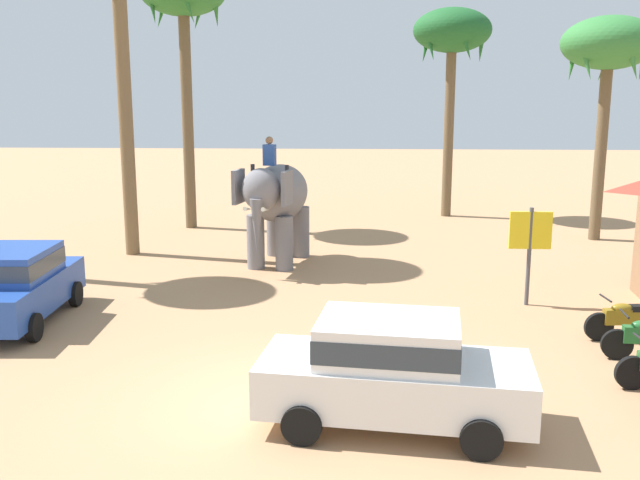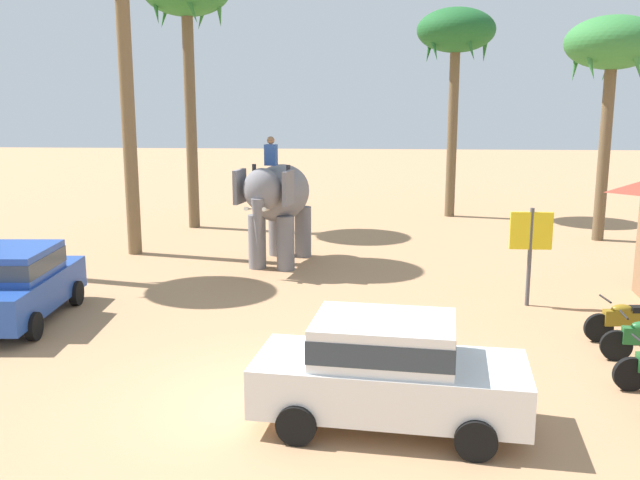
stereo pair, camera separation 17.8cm
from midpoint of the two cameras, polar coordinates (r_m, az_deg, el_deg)
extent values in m
plane|color=tan|center=(12.16, -3.16, -12.58)|extent=(120.00, 120.00, 0.00)
cube|color=white|center=(10.96, 6.16, -11.51)|extent=(4.27, 2.16, 0.76)
cube|color=white|center=(10.72, 5.70, -8.04)|extent=(2.26, 1.79, 0.64)
cube|color=#2D3842|center=(10.72, 5.70, -8.04)|extent=(2.29, 1.81, 0.35)
cylinder|color=black|center=(11.89, 12.70, -11.85)|extent=(0.62, 0.25, 0.60)
cylinder|color=black|center=(10.34, 13.04, -15.54)|extent=(0.62, 0.25, 0.60)
cylinder|color=black|center=(12.03, 0.27, -11.27)|extent=(0.62, 0.25, 0.60)
cylinder|color=black|center=(10.51, -1.42, -14.77)|extent=(0.62, 0.25, 0.60)
cube|color=#23479E|center=(17.15, -23.05, -3.91)|extent=(1.94, 4.19, 0.76)
cube|color=#23479E|center=(16.90, -23.36, -1.70)|extent=(1.68, 2.19, 0.64)
cube|color=#2D3842|center=(16.90, -23.36, -1.70)|extent=(1.70, 2.21, 0.35)
cylinder|color=black|center=(18.71, -23.83, -3.95)|extent=(0.22, 0.61, 0.60)
cylinder|color=black|center=(18.08, -18.89, -4.10)|extent=(0.22, 0.61, 0.60)
cylinder|color=black|center=(15.80, -21.91, -6.52)|extent=(0.22, 0.61, 0.60)
ellipsoid|color=slate|center=(21.30, -2.99, 3.86)|extent=(2.15, 3.34, 1.70)
cylinder|color=slate|center=(20.52, -2.56, -0.25)|extent=(0.52, 0.52, 1.60)
cylinder|color=slate|center=(20.79, -4.88, -0.13)|extent=(0.52, 0.52, 1.60)
cylinder|color=slate|center=(22.27, -1.16, 0.68)|extent=(0.52, 0.52, 1.60)
cylinder|color=slate|center=(22.52, -3.31, 0.78)|extent=(0.52, 0.52, 1.60)
ellipsoid|color=slate|center=(19.73, -4.42, 4.11)|extent=(1.27, 1.19, 1.20)
cube|color=slate|center=(19.59, -2.33, 4.24)|extent=(0.27, 0.81, 0.96)
cube|color=slate|center=(20.06, -6.29, 4.34)|extent=(0.27, 0.81, 0.96)
cone|color=slate|center=(19.46, -4.81, 1.03)|extent=(0.42, 0.42, 1.60)
cone|color=beige|center=(19.34, -4.06, 2.48)|extent=(0.22, 0.57, 0.21)
cone|color=beige|center=(19.51, -5.51, 2.53)|extent=(0.22, 0.57, 0.21)
cube|color=#2D519E|center=(20.37, -3.75, 6.90)|extent=(0.38, 0.30, 0.60)
sphere|color=#8E6647|center=(20.34, -3.77, 8.08)|extent=(0.22, 0.22, 0.22)
cylinder|color=#333338|center=(20.26, -2.33, 5.33)|extent=(0.12, 0.12, 0.55)
cylinder|color=#333338|center=(20.58, -5.11, 5.39)|extent=(0.12, 0.12, 0.55)
cylinder|color=black|center=(13.40, 24.25, -9.90)|extent=(0.60, 0.13, 0.60)
cylinder|color=black|center=(13.23, 24.83, -7.37)|extent=(0.07, 0.55, 0.04)
cylinder|color=black|center=(14.75, 23.23, -7.88)|extent=(0.61, 0.15, 0.60)
cylinder|color=black|center=(14.59, 23.76, -5.57)|extent=(0.08, 0.55, 0.04)
cylinder|color=black|center=(15.71, 21.98, -6.63)|extent=(0.61, 0.15, 0.60)
cube|color=olive|center=(15.89, 24.05, -5.76)|extent=(1.03, 0.28, 0.32)
ellipsoid|color=olive|center=(15.78, 23.60, -5.16)|extent=(0.46, 0.28, 0.20)
cylinder|color=black|center=(15.57, 22.46, -4.44)|extent=(0.08, 0.55, 0.04)
cylinder|color=brown|center=(26.54, 22.28, 7.02)|extent=(0.40, 0.40, 6.60)
ellipsoid|color=#337A38|center=(26.56, 22.87, 14.56)|extent=(3.20, 3.20, 1.80)
cone|color=#337A38|center=(27.73, 22.76, 13.35)|extent=(0.91, 0.57, 1.67)
cone|color=#337A38|center=(26.92, 20.28, 13.62)|extent=(0.73, 0.83, 1.69)
cone|color=#337A38|center=(25.57, 21.18, 13.71)|extent=(0.73, 0.83, 1.69)
cone|color=#337A38|center=(25.57, 24.42, 13.47)|extent=(0.91, 0.57, 1.67)
cylinder|color=brown|center=(30.30, 10.87, 8.93)|extent=(0.41, 0.41, 7.49)
ellipsoid|color=#1E5B28|center=(30.40, 11.16, 16.38)|extent=(3.20, 3.20, 1.80)
cone|color=#1E5B28|center=(30.53, 13.44, 15.32)|extent=(0.40, 0.92, 1.64)
cone|color=#1E5B28|center=(31.54, 11.55, 15.27)|extent=(0.91, 0.57, 1.67)
cone|color=#1E5B28|center=(30.96, 9.10, 15.43)|extent=(0.73, 0.83, 1.69)
cone|color=#1E5B28|center=(29.56, 9.36, 15.62)|extent=(0.73, 0.83, 1.69)
cone|color=#1E5B28|center=(29.28, 12.15, 15.56)|extent=(0.91, 0.57, 1.67)
cylinder|color=brown|center=(27.53, -10.27, 9.91)|extent=(0.42, 0.42, 8.63)
cone|color=#286B2D|center=(27.47, -8.02, 18.37)|extent=(0.40, 0.92, 1.64)
cone|color=#286B2D|center=(28.75, -9.24, 18.02)|extent=(0.91, 0.57, 1.67)
cone|color=#286B2D|center=(28.65, -12.19, 17.94)|extent=(0.73, 0.83, 1.69)
cone|color=#286B2D|center=(27.31, -13.04, 18.24)|extent=(0.73, 0.83, 1.69)
cone|color=#286B2D|center=(26.54, -10.40, 18.55)|extent=(0.91, 0.57, 1.67)
cylinder|color=brown|center=(23.09, -15.15, 10.84)|extent=(0.44, 0.44, 9.74)
cylinder|color=#4C4C51|center=(17.62, 16.92, -1.35)|extent=(0.10, 0.10, 2.40)
cube|color=yellow|center=(17.49, 17.05, 0.72)|extent=(1.00, 0.08, 0.90)
camera|label=1|loc=(0.09, -89.70, 0.06)|focal=39.43mm
camera|label=2|loc=(0.09, 90.30, -0.06)|focal=39.43mm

